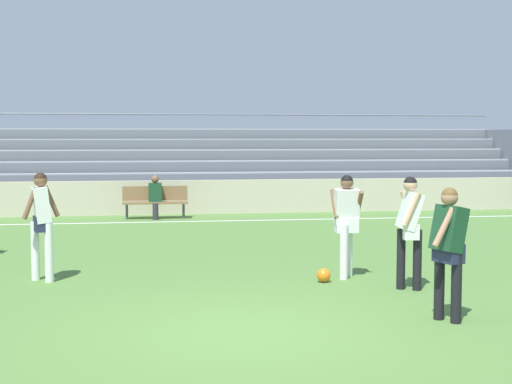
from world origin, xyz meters
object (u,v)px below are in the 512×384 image
Objects in this scene: player_dark_trailing_run at (449,242)px; soccer_ball at (324,275)px; player_white_on_ball at (347,217)px; spectator_seated at (155,194)px; bleacher_stand at (131,165)px; player_white_deep_cover at (410,222)px; player_white_challenging at (41,216)px; bench_centre_sideline at (155,199)px.

soccer_ball is (-0.93, 2.61, -0.88)m from player_dark_trailing_run.
player_white_on_ball is at bearing 33.82° from soccer_ball.
bleacher_stand is at bearing 100.28° from spectator_seated.
player_dark_trailing_run is 2.91m from soccer_ball.
player_white_deep_cover is 1.02× the size of player_dark_trailing_run.
bleacher_stand reaches higher than soccer_ball.
spectator_seated is 9.66m from soccer_ball.
player_white_deep_cover is 1.24m from player_white_on_ball.
player_dark_trailing_run is at bearing -32.44° from player_white_challenging.
spectator_seated is at bearing 109.77° from player_white_deep_cover.
player_white_deep_cover is 5.71m from player_white_challenging.
player_dark_trailing_run is (-0.20, -1.88, -0.02)m from player_white_deep_cover.
player_white_deep_cover is at bearing 84.04° from player_dark_trailing_run.
player_dark_trailing_run is (3.42, -12.04, 0.44)m from bench_centre_sideline.
player_white_deep_cover is (4.34, -14.04, -0.34)m from bleacher_stand.
player_white_on_ball is 4.86m from player_white_challenging.
spectator_seated reaches higher than bench_centre_sideline.
bench_centre_sideline is at bearing -79.42° from bleacher_stand.
player_dark_trailing_run is (4.14, -15.91, -0.36)m from bleacher_stand.
soccer_ball is at bearing -9.90° from player_white_challenging.
player_white_challenging is at bearing -95.37° from bleacher_stand.
player_white_deep_cover is at bearing -72.84° from bleacher_stand.
bleacher_stand is 15.94× the size of player_white_on_ball.
spectator_seated is 0.73× the size of player_dark_trailing_run.
bleacher_stand is 13.51m from player_white_on_ball.
bench_centre_sideline is 8.88m from player_white_challenging.
player_dark_trailing_run reaches higher than soccer_ball.
player_white_challenging is at bearing -102.37° from bench_centre_sideline.
player_white_deep_cover is at bearing -70.23° from spectator_seated.
player_white_challenging is (-5.51, 1.50, 0.02)m from player_white_deep_cover.
bench_centre_sideline is at bearing 77.63° from player_white_challenging.
bleacher_stand reaches higher than player_white_deep_cover.
bench_centre_sideline is 1.49× the size of spectator_seated.
player_white_challenging is at bearing 174.49° from player_white_on_ball.
spectator_seated is at bearing 108.02° from player_white_on_ball.
player_white_challenging is at bearing -102.53° from spectator_seated.
spectator_seated is 8.76m from player_white_challenging.
bleacher_stand is 13.74m from soccer_ball.
soccer_ball is (4.39, -0.77, -0.92)m from player_white_challenging.
player_dark_trailing_run is at bearing -95.96° from player_white_deep_cover.
player_white_deep_cover is at bearing -33.12° from soccer_ball.
spectator_seated is (0.72, -3.99, -0.65)m from bleacher_stand.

